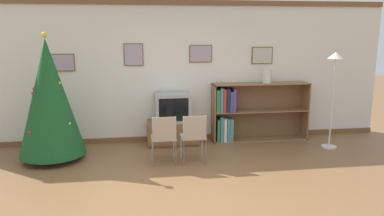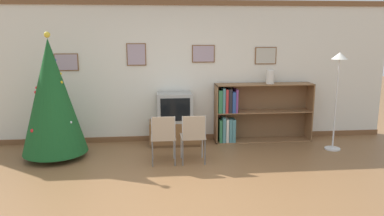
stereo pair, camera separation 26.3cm
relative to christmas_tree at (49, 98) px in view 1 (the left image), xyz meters
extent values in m
plane|color=brown|center=(2.04, -1.75, -1.06)|extent=(24.00, 24.00, 0.00)
cube|color=silver|center=(2.04, 0.87, 0.29)|extent=(8.61, 0.08, 2.70)
cube|color=brown|center=(2.04, 0.82, 1.59)|extent=(8.61, 0.03, 0.10)
cube|color=brown|center=(2.04, 0.82, -1.01)|extent=(8.61, 0.03, 0.10)
cube|color=brown|center=(0.09, 0.82, 0.51)|extent=(0.44, 0.02, 0.32)
cube|color=#A893A3|center=(0.09, 0.81, 0.51)|extent=(0.40, 0.01, 0.29)
cube|color=brown|center=(1.38, 0.82, 0.64)|extent=(0.36, 0.02, 0.42)
cube|color=#A893A3|center=(1.38, 0.81, 0.64)|extent=(0.33, 0.01, 0.38)
cube|color=brown|center=(2.65, 0.82, 0.65)|extent=(0.44, 0.02, 0.33)
cube|color=#A893A3|center=(2.65, 0.81, 0.65)|extent=(0.40, 0.01, 0.30)
cube|color=brown|center=(3.88, 0.82, 0.60)|extent=(0.42, 0.02, 0.33)
cube|color=#BCB7A8|center=(3.88, 0.81, 0.60)|extent=(0.39, 0.01, 0.30)
cylinder|color=maroon|center=(0.00, 0.00, -1.01)|extent=(0.36, 0.36, 0.10)
cone|color=#195123|center=(0.00, 0.00, 0.01)|extent=(1.08, 1.08, 1.93)
sphere|color=yellow|center=(0.00, 0.00, 1.02)|extent=(0.10, 0.10, 0.10)
sphere|color=#1E4CB2|center=(-0.07, 0.28, -0.09)|extent=(0.06, 0.06, 0.06)
sphere|color=red|center=(-0.22, -0.03, 0.16)|extent=(0.05, 0.05, 0.05)
sphere|color=red|center=(-0.26, -0.30, -0.49)|extent=(0.06, 0.06, 0.06)
sphere|color=#1E4CB2|center=(0.07, 0.07, 0.61)|extent=(0.05, 0.05, 0.05)
sphere|color=gold|center=(0.16, 0.02, 0.38)|extent=(0.05, 0.05, 0.05)
sphere|color=red|center=(-0.26, 0.03, 0.03)|extent=(0.05, 0.05, 0.05)
sphere|color=red|center=(-0.23, -0.05, 0.09)|extent=(0.06, 0.06, 0.06)
sphere|color=silver|center=(0.32, -0.19, -0.40)|extent=(0.04, 0.04, 0.04)
sphere|color=gold|center=(0.19, -0.06, 0.25)|extent=(0.05, 0.05, 0.05)
cube|color=brown|center=(2.08, 0.56, -1.03)|extent=(0.93, 0.47, 0.05)
cube|color=brown|center=(2.08, 0.56, -0.81)|extent=(0.96, 0.49, 0.40)
cube|color=#9E9E99|center=(2.08, 0.56, -0.33)|extent=(0.66, 0.47, 0.54)
cube|color=black|center=(2.08, 0.32, -0.33)|extent=(0.54, 0.01, 0.42)
cube|color=tan|center=(1.83, -0.44, -0.63)|extent=(0.40, 0.40, 0.02)
cube|color=tan|center=(1.83, -0.64, -0.43)|extent=(0.35, 0.02, 0.38)
cylinder|color=#B2B2B2|center=(1.65, -0.26, -0.85)|extent=(0.02, 0.02, 0.42)
cylinder|color=#B2B2B2|center=(2.01, -0.26, -0.85)|extent=(0.02, 0.02, 0.42)
cylinder|color=#B2B2B2|center=(1.65, -0.62, -0.85)|extent=(0.02, 0.02, 0.42)
cylinder|color=#B2B2B2|center=(2.01, -0.62, -0.85)|extent=(0.02, 0.02, 0.42)
cylinder|color=#B2B2B2|center=(1.65, -0.62, -0.65)|extent=(0.02, 0.02, 0.82)
cylinder|color=#B2B2B2|center=(2.01, -0.62, -0.65)|extent=(0.02, 0.02, 0.82)
cube|color=tan|center=(2.32, -0.44, -0.63)|extent=(0.40, 0.40, 0.02)
cube|color=tan|center=(2.32, -0.64, -0.43)|extent=(0.35, 0.02, 0.38)
cylinder|color=#B2B2B2|center=(2.14, -0.26, -0.85)|extent=(0.02, 0.02, 0.42)
cylinder|color=#B2B2B2|center=(2.50, -0.26, -0.85)|extent=(0.02, 0.02, 0.42)
cylinder|color=#B2B2B2|center=(2.14, -0.62, -0.85)|extent=(0.02, 0.02, 0.42)
cylinder|color=#B2B2B2|center=(2.50, -0.62, -0.85)|extent=(0.02, 0.02, 0.42)
cylinder|color=#B2B2B2|center=(2.14, -0.62, -0.65)|extent=(0.02, 0.02, 0.82)
cylinder|color=#B2B2B2|center=(2.50, -0.62, -0.65)|extent=(0.02, 0.02, 0.82)
cube|color=olive|center=(2.88, 0.63, -0.49)|extent=(0.02, 0.36, 1.14)
cube|color=olive|center=(4.76, 0.63, -0.49)|extent=(0.02, 0.36, 1.14)
cube|color=olive|center=(3.82, 0.63, 0.07)|extent=(1.90, 0.36, 0.02)
cube|color=olive|center=(3.82, 0.63, -1.05)|extent=(1.90, 0.36, 0.02)
cube|color=olive|center=(3.82, 0.63, -0.47)|extent=(1.86, 0.36, 0.02)
cube|color=brown|center=(3.82, 0.81, -0.49)|extent=(1.90, 0.01, 1.14)
cube|color=#337547|center=(2.96, 0.57, -0.82)|extent=(0.05, 0.23, 0.44)
cube|color=teal|center=(3.02, 0.58, -0.80)|extent=(0.06, 0.24, 0.49)
cube|color=silver|center=(3.08, 0.61, -0.81)|extent=(0.05, 0.29, 0.46)
cube|color=teal|center=(3.15, 0.57, -0.81)|extent=(0.05, 0.22, 0.45)
cube|color=teal|center=(3.21, 0.58, -0.82)|extent=(0.07, 0.25, 0.45)
cube|color=#337547|center=(2.94, 0.59, -0.24)|extent=(0.07, 0.25, 0.43)
cube|color=teal|center=(3.01, 0.60, -0.22)|extent=(0.05, 0.27, 0.47)
cube|color=#B73333|center=(3.06, 0.57, -0.23)|extent=(0.05, 0.22, 0.45)
cube|color=#232328|center=(3.13, 0.60, -0.23)|extent=(0.06, 0.27, 0.46)
cube|color=#2D4C93|center=(3.20, 0.60, -0.26)|extent=(0.06, 0.27, 0.40)
cube|color=#7A3D7F|center=(3.26, 0.61, -0.23)|extent=(0.04, 0.31, 0.45)
cylinder|color=silver|center=(3.92, 0.63, 0.21)|extent=(0.16, 0.16, 0.26)
torus|color=silver|center=(3.92, 0.63, 0.34)|extent=(0.14, 0.14, 0.03)
cylinder|color=silver|center=(4.94, -0.05, -1.05)|extent=(0.28, 0.28, 0.03)
cylinder|color=silver|center=(4.94, -0.05, -0.22)|extent=(0.03, 0.03, 1.62)
cone|color=white|center=(4.94, -0.05, 0.65)|extent=(0.28, 0.28, 0.12)
camera|label=1|loc=(1.46, -6.31, 1.10)|focal=35.00mm
camera|label=2|loc=(1.72, -6.34, 1.10)|focal=35.00mm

